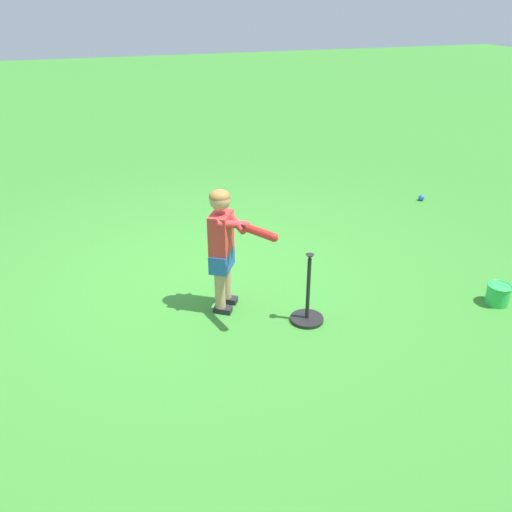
% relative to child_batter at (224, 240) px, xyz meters
% --- Properties ---
extents(ground_plane, '(40.00, 40.00, 0.00)m').
position_rel_child_batter_xyz_m(ground_plane, '(-0.59, -0.02, -0.65)').
color(ground_plane, '#38842D').
extents(child_batter, '(0.74, 0.42, 1.08)m').
position_rel_child_batter_xyz_m(child_batter, '(0.00, 0.00, 0.00)').
color(child_batter, '#232328').
rests_on(child_batter, ground).
extents(play_ball_far_right, '(0.08, 0.08, 0.08)m').
position_rel_child_batter_xyz_m(play_ball_far_right, '(-1.76, 3.19, -0.61)').
color(play_ball_far_right, blue).
rests_on(play_ball_far_right, ground).
extents(batting_tee, '(0.28, 0.28, 0.62)m').
position_rel_child_batter_xyz_m(batting_tee, '(0.41, 0.59, -0.55)').
color(batting_tee, black).
rests_on(batting_tee, ground).
extents(toy_bucket, '(0.22, 0.22, 0.19)m').
position_rel_child_batter_xyz_m(toy_bucket, '(0.70, 2.29, -0.55)').
color(toy_bucket, green).
rests_on(toy_bucket, ground).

